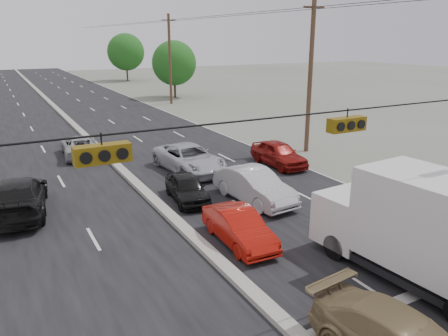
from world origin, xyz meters
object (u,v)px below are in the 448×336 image
at_px(utility_pole_right_b, 310,75).
at_px(box_truck, 423,229).
at_px(tree_right_far, 126,52).
at_px(queue_car_c, 189,159).
at_px(utility_pole_right_c, 170,59).
at_px(red_sedan, 239,228).
at_px(oncoming_far, 80,146).
at_px(queue_car_b, 254,186).
at_px(oncoming_near, 18,197).
at_px(queue_car_d, 395,199).
at_px(queue_car_a, 187,188).
at_px(tree_right_mid, 174,63).
at_px(queue_car_e, 279,154).

bearing_deg(utility_pole_right_b, box_truck, -116.48).
xyz_separation_m(tree_right_far, queue_car_c, (-12.50, -55.59, -4.19)).
xyz_separation_m(utility_pole_right_b, utility_pole_right_c, (0.00, 25.00, 0.00)).
bearing_deg(red_sedan, oncoming_far, 102.11).
distance_m(red_sedan, queue_car_b, 4.47).
height_order(oncoming_near, oncoming_far, oncoming_near).
xyz_separation_m(tree_right_far, oncoming_near, (-21.69, -57.89, -4.14)).
height_order(tree_right_far, queue_car_b, tree_right_far).
distance_m(red_sedan, queue_car_d, 7.64).
bearing_deg(oncoming_far, queue_car_a, 108.92).
bearing_deg(utility_pole_right_c, queue_car_c, -109.38).
distance_m(utility_pole_right_c, box_truck, 40.80).
bearing_deg(tree_right_mid, tree_right_far, 87.71).
bearing_deg(utility_pole_right_c, queue_car_a, -110.24).
bearing_deg(utility_pole_right_b, queue_car_d, -108.25).
bearing_deg(tree_right_mid, queue_car_a, -111.18).
xyz_separation_m(queue_car_b, queue_car_e, (4.52, 4.46, -0.04)).
distance_m(utility_pole_right_c, queue_car_a, 32.17).
relative_size(queue_car_e, oncoming_near, 0.77).
distance_m(utility_pole_right_b, tree_right_far, 55.11).
relative_size(utility_pole_right_b, utility_pole_right_c, 1.00).
height_order(utility_pole_right_b, box_truck, utility_pole_right_b).
relative_size(red_sedan, queue_car_d, 0.91).
bearing_deg(queue_car_a, box_truck, -63.38).
xyz_separation_m(tree_right_mid, box_truck, (-9.96, -44.97, -2.50)).
bearing_deg(box_truck, queue_car_d, 43.54).
height_order(box_truck, queue_car_b, box_truck).
distance_m(queue_car_c, queue_car_d, 11.41).
height_order(box_truck, red_sedan, box_truck).
bearing_deg(queue_car_b, oncoming_near, 154.53).
xyz_separation_m(utility_pole_right_c, box_truck, (-7.46, -39.97, -3.27)).
height_order(utility_pole_right_b, queue_car_b, utility_pole_right_b).
bearing_deg(red_sedan, box_truck, -51.98).
bearing_deg(tree_right_far, oncoming_far, -109.54).
bearing_deg(oncoming_near, red_sedan, 143.06).
bearing_deg(tree_right_mid, utility_pole_right_c, -116.57).
height_order(red_sedan, queue_car_a, red_sedan).
relative_size(utility_pole_right_c, oncoming_near, 1.78).
distance_m(box_truck, queue_car_e, 13.50).
distance_m(utility_pole_right_b, queue_car_b, 11.37).
bearing_deg(queue_car_e, red_sedan, -132.18).
bearing_deg(queue_car_e, tree_right_mid, 79.71).
height_order(utility_pole_right_b, red_sedan, utility_pole_right_b).
relative_size(tree_right_mid, red_sedan, 1.81).
bearing_deg(queue_car_e, queue_car_b, -134.66).
distance_m(tree_right_far, oncoming_far, 52.20).
distance_m(tree_right_far, queue_car_d, 66.09).
height_order(box_truck, queue_car_e, box_truck).
bearing_deg(queue_car_e, queue_car_a, -157.85).
height_order(queue_car_a, oncoming_near, oncoming_near).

